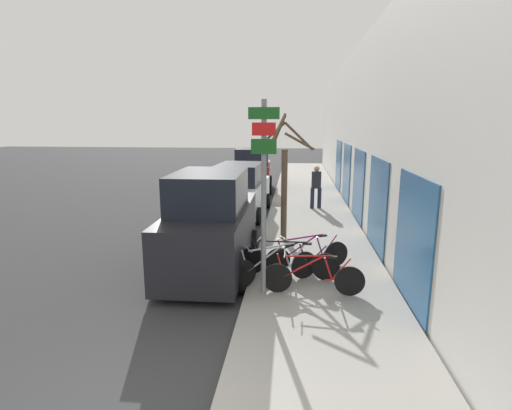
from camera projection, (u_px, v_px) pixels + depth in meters
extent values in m
plane|color=#333335|center=(243.00, 216.00, 15.60)|extent=(80.00, 80.00, 0.00)
cube|color=#9E9B93|center=(308.00, 201.00, 18.06)|extent=(3.20, 32.00, 0.15)
cube|color=silver|center=(351.00, 130.00, 17.24)|extent=(0.20, 32.00, 6.50)
cube|color=#26598C|center=(413.00, 241.00, 7.56)|extent=(0.03, 2.32, 2.50)
cube|color=#26598C|center=(377.00, 205.00, 10.87)|extent=(0.03, 2.32, 2.50)
cube|color=#26598C|center=(358.00, 185.00, 14.19)|extent=(0.03, 2.32, 2.50)
cube|color=#26598C|center=(346.00, 173.00, 17.50)|extent=(0.03, 2.32, 2.50)
cube|color=#26598C|center=(338.00, 165.00, 20.81)|extent=(0.03, 2.32, 2.50)
cylinder|color=gray|center=(264.00, 200.00, 7.89)|extent=(0.10, 0.10, 3.89)
cube|color=#19591E|center=(264.00, 113.00, 7.48)|extent=(0.59, 0.02, 0.22)
cube|color=red|center=(264.00, 129.00, 7.54)|extent=(0.45, 0.02, 0.24)
cube|color=#19591E|center=(264.00, 146.00, 7.61)|extent=(0.49, 0.02, 0.29)
cylinder|color=black|center=(277.00, 278.00, 8.22)|extent=(0.62, 0.05, 0.62)
cylinder|color=black|center=(350.00, 281.00, 8.06)|extent=(0.62, 0.05, 0.62)
cylinder|color=red|center=(304.00, 266.00, 8.10)|extent=(0.83, 0.05, 0.51)
cylinder|color=red|center=(308.00, 256.00, 8.05)|extent=(0.96, 0.05, 0.08)
cylinder|color=red|center=(328.00, 268.00, 8.05)|extent=(0.18, 0.04, 0.44)
cylinder|color=red|center=(337.00, 280.00, 8.08)|extent=(0.52, 0.04, 0.08)
cylinder|color=red|center=(341.00, 270.00, 8.03)|extent=(0.39, 0.04, 0.50)
cylinder|color=red|center=(281.00, 266.00, 8.16)|extent=(0.18, 0.04, 0.53)
cube|color=black|center=(332.00, 257.00, 7.99)|extent=(0.20, 0.08, 0.04)
cylinder|color=#99999E|center=(285.00, 254.00, 8.10)|extent=(0.03, 0.44, 0.02)
cylinder|color=black|center=(242.00, 274.00, 8.42)|extent=(0.58, 0.32, 0.63)
cylinder|color=black|center=(304.00, 265.00, 8.95)|extent=(0.58, 0.32, 0.63)
cylinder|color=#B7B7BC|center=(266.00, 258.00, 8.56)|extent=(0.76, 0.41, 0.52)
cylinder|color=#B7B7BC|center=(269.00, 248.00, 8.54)|extent=(0.87, 0.47, 0.08)
cylinder|color=#B7B7BC|center=(286.00, 256.00, 8.73)|extent=(0.18, 0.11, 0.45)
cylinder|color=#B7B7BC|center=(294.00, 266.00, 8.85)|extent=(0.48, 0.26, 0.08)
cylinder|color=#B7B7BC|center=(297.00, 256.00, 8.83)|extent=(0.36, 0.20, 0.50)
cylinder|color=#B7B7BC|center=(245.00, 262.00, 8.39)|extent=(0.17, 0.11, 0.54)
cube|color=black|center=(290.00, 245.00, 8.71)|extent=(0.21, 0.16, 0.04)
cylinder|color=#99999E|center=(248.00, 249.00, 8.37)|extent=(0.22, 0.40, 0.02)
cylinder|color=black|center=(252.00, 260.00, 9.26)|extent=(0.62, 0.14, 0.63)
cylinder|color=black|center=(326.00, 267.00, 8.83)|extent=(0.62, 0.14, 0.63)
cylinder|color=black|center=(279.00, 251.00, 9.04)|extent=(0.94, 0.19, 0.52)
cylinder|color=black|center=(283.00, 242.00, 8.97)|extent=(1.09, 0.21, 0.08)
cylinder|color=black|center=(303.00, 254.00, 8.90)|extent=(0.21, 0.07, 0.45)
cylinder|color=black|center=(312.00, 265.00, 8.90)|extent=(0.59, 0.13, 0.08)
cylinder|color=black|center=(316.00, 256.00, 8.83)|extent=(0.44, 0.10, 0.50)
cylinder|color=black|center=(256.00, 250.00, 9.18)|extent=(0.20, 0.06, 0.54)
cube|color=black|center=(307.00, 244.00, 8.83)|extent=(0.21, 0.11, 0.04)
cylinder|color=#99999E|center=(259.00, 239.00, 9.10)|extent=(0.10, 0.44, 0.02)
cylinder|color=black|center=(278.00, 261.00, 9.21)|extent=(0.58, 0.29, 0.62)
cylinder|color=black|center=(336.00, 254.00, 9.69)|extent=(0.58, 0.29, 0.62)
cylinder|color=#8C1E72|center=(300.00, 247.00, 9.33)|extent=(0.80, 0.39, 0.52)
cylinder|color=#8C1E72|center=(304.00, 237.00, 9.31)|extent=(0.92, 0.45, 0.08)
cylinder|color=#8C1E72|center=(319.00, 246.00, 9.49)|extent=(0.18, 0.11, 0.45)
cylinder|color=#8C1E72|center=(326.00, 254.00, 9.60)|extent=(0.50, 0.25, 0.08)
cylinder|color=#8C1E72|center=(329.00, 245.00, 9.58)|extent=(0.38, 0.19, 0.50)
cylinder|color=#8C1E72|center=(281.00, 250.00, 9.17)|extent=(0.18, 0.11, 0.54)
cube|color=black|center=(323.00, 236.00, 9.46)|extent=(0.22, 0.16, 0.04)
cylinder|color=#99999E|center=(284.00, 238.00, 9.14)|extent=(0.20, 0.41, 0.02)
cube|color=black|center=(211.00, 235.00, 9.88)|extent=(1.84, 4.55, 1.38)
cube|color=black|center=(209.00, 191.00, 9.46)|extent=(1.64, 2.37, 0.90)
cylinder|color=black|center=(191.00, 239.00, 11.43)|extent=(0.23, 0.63, 0.63)
cylinder|color=black|center=(253.00, 241.00, 11.28)|extent=(0.23, 0.63, 0.63)
cylinder|color=black|center=(159.00, 276.00, 8.70)|extent=(0.23, 0.63, 0.63)
cylinder|color=black|center=(240.00, 279.00, 8.55)|extent=(0.23, 0.63, 0.63)
cube|color=silver|center=(240.00, 197.00, 15.63)|extent=(1.99, 4.54, 1.10)
cube|color=black|center=(239.00, 174.00, 15.26)|extent=(1.70, 2.40, 0.76)
cylinder|color=black|center=(227.00, 200.00, 17.17)|extent=(0.25, 0.63, 0.62)
cylinder|color=black|center=(267.00, 201.00, 16.91)|extent=(0.25, 0.63, 0.62)
cylinder|color=black|center=(210.00, 214.00, 14.51)|extent=(0.25, 0.63, 0.62)
cylinder|color=black|center=(257.00, 216.00, 14.25)|extent=(0.25, 0.63, 0.62)
cube|color=maroon|center=(252.00, 175.00, 21.21)|extent=(2.05, 4.24, 1.26)
cube|color=black|center=(252.00, 156.00, 20.84)|extent=(1.76, 2.24, 0.81)
cylinder|color=black|center=(238.00, 181.00, 22.61)|extent=(0.25, 0.64, 0.63)
cylinder|color=black|center=(270.00, 181.00, 22.53)|extent=(0.25, 0.64, 0.63)
cylinder|color=black|center=(233.00, 188.00, 20.09)|extent=(0.25, 0.64, 0.63)
cylinder|color=black|center=(269.00, 189.00, 20.01)|extent=(0.25, 0.64, 0.63)
cylinder|color=#1E2338|center=(312.00, 198.00, 16.16)|extent=(0.16, 0.16, 0.84)
cylinder|color=#1E2338|center=(319.00, 198.00, 16.20)|extent=(0.16, 0.16, 0.84)
cylinder|color=#26262D|center=(316.00, 180.00, 16.02)|extent=(0.38, 0.38, 0.66)
sphere|color=tan|center=(317.00, 169.00, 15.93)|extent=(0.23, 0.23, 0.23)
cylinder|color=brown|center=(284.00, 195.00, 11.84)|extent=(0.18, 0.18, 2.68)
cylinder|color=brown|center=(276.00, 132.00, 10.98)|extent=(0.53, 1.11, 1.05)
cylinder|color=brown|center=(271.00, 136.00, 11.73)|extent=(0.92, 0.51, 0.82)
cylinder|color=brown|center=(278.00, 132.00, 11.74)|extent=(0.50, 0.62, 1.00)
cylinder|color=brown|center=(299.00, 136.00, 11.47)|extent=(0.85, 0.13, 0.81)
cylinder|color=brown|center=(300.00, 141.00, 11.48)|extent=(0.88, 0.08, 0.52)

